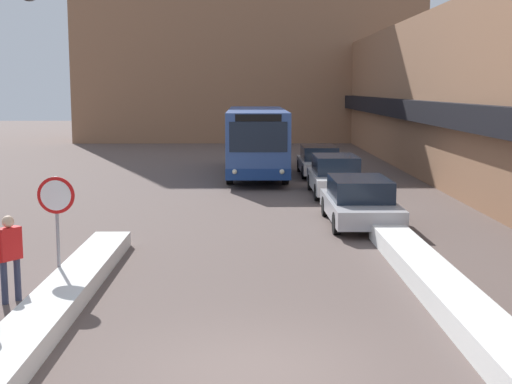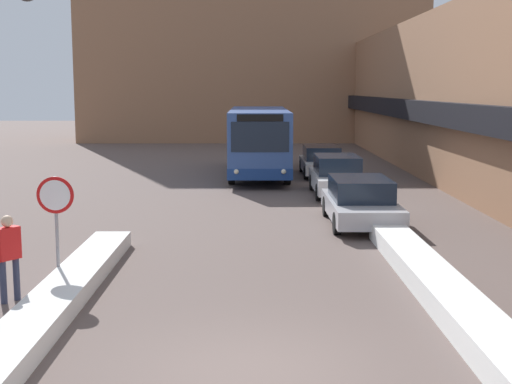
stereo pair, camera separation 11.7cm
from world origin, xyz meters
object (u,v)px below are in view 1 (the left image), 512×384
Objects in this scene: pedestrian at (9,250)px; stop_sign at (56,207)px; parked_car_back at (319,161)px; parked_car_front at (360,201)px; parked_car_middle at (335,176)px; city_bus at (257,140)px.

stop_sign is at bearing 11.64° from pedestrian.
parked_car_front is at bearing -90.00° from parked_car_back.
stop_sign is at bearing -120.32° from parked_car_middle.
city_bus reaches higher than parked_car_middle.
parked_car_middle is 1.98× the size of stop_sign.
parked_car_middle is at bearing 90.00° from parked_car_front.
parked_car_back is at bearing -3.26° from city_bus.
parked_car_middle is at bearing 6.38° from pedestrian.
parked_car_middle is 2.66× the size of pedestrian.
parked_car_back is at bearing 90.00° from parked_car_middle.
parked_car_middle is (-0.00, 5.91, 0.04)m from parked_car_front.
parked_car_back is at bearing 90.00° from parked_car_front.
pedestrian is at bearing -114.55° from stop_sign.
stop_sign is at bearing -103.01° from city_bus.
city_bus is at bearing 103.36° from parked_car_front.
city_bus reaches higher than stop_sign.
city_bus is 12.63m from parked_car_front.
parked_car_front is 12.09m from parked_car_back.
pedestrian is (-7.81, -13.62, 0.26)m from parked_car_middle.
parked_car_back is (2.91, -0.17, -0.97)m from city_bus.
city_bus is 6.42× the size of pedestrian.
parked_car_middle is (2.91, -6.34, -0.92)m from city_bus.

